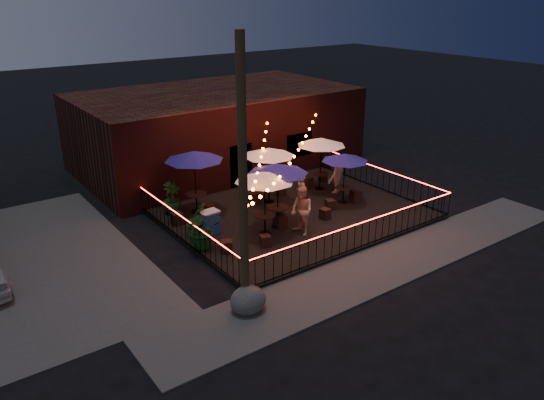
{
  "coord_description": "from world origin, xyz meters",
  "views": [
    {
      "loc": [
        -12.7,
        -14.06,
        8.93
      ],
      "look_at": [
        -1.22,
        1.83,
        1.08
      ],
      "focal_mm": 35.0,
      "sensor_mm": 36.0,
      "label": 1
    }
  ],
  "objects_px": {
    "cafe_table_1": "(194,157)",
    "boulder": "(248,300)",
    "cafe_table_2": "(278,170)",
    "utility_pole": "(243,183)",
    "cooler": "(210,222)",
    "cafe_table_5": "(321,142)",
    "cafe_table_0": "(265,177)",
    "cafe_table_3": "(269,153)",
    "cafe_table_4": "(345,158)"
  },
  "relations": [
    {
      "from": "utility_pole",
      "to": "cafe_table_1",
      "type": "relative_size",
      "value": 2.65
    },
    {
      "from": "cafe_table_4",
      "to": "cafe_table_5",
      "type": "xyz_separation_m",
      "value": [
        0.27,
        1.88,
        0.22
      ]
    },
    {
      "from": "cafe_table_1",
      "to": "cooler",
      "type": "distance_m",
      "value": 2.99
    },
    {
      "from": "cooler",
      "to": "boulder",
      "type": "bearing_deg",
      "value": -111.29
    },
    {
      "from": "cafe_table_4",
      "to": "cafe_table_5",
      "type": "distance_m",
      "value": 1.91
    },
    {
      "from": "cafe_table_5",
      "to": "cooler",
      "type": "relative_size",
      "value": 2.83
    },
    {
      "from": "cafe_table_2",
      "to": "boulder",
      "type": "distance_m",
      "value": 6.23
    },
    {
      "from": "cafe_table_3",
      "to": "cooler",
      "type": "relative_size",
      "value": 3.03
    },
    {
      "from": "cafe_table_3",
      "to": "boulder",
      "type": "height_order",
      "value": "cafe_table_3"
    },
    {
      "from": "cafe_table_5",
      "to": "cooler",
      "type": "bearing_deg",
      "value": -169.13
    },
    {
      "from": "cafe_table_1",
      "to": "boulder",
      "type": "distance_m",
      "value": 7.92
    },
    {
      "from": "cafe_table_3",
      "to": "boulder",
      "type": "relative_size",
      "value": 2.83
    },
    {
      "from": "cafe_table_3",
      "to": "cafe_table_4",
      "type": "distance_m",
      "value": 3.27
    },
    {
      "from": "cafe_table_0",
      "to": "cafe_table_2",
      "type": "xyz_separation_m",
      "value": [
        0.81,
        0.28,
        0.07
      ]
    },
    {
      "from": "utility_pole",
      "to": "boulder",
      "type": "bearing_deg",
      "value": -101.11
    },
    {
      "from": "cafe_table_3",
      "to": "cafe_table_5",
      "type": "relative_size",
      "value": 1.07
    },
    {
      "from": "cooler",
      "to": "cafe_table_4",
      "type": "bearing_deg",
      "value": -9.12
    },
    {
      "from": "cooler",
      "to": "boulder",
      "type": "relative_size",
      "value": 0.94
    },
    {
      "from": "utility_pole",
      "to": "cafe_table_3",
      "type": "distance_m",
      "value": 8.35
    },
    {
      "from": "cafe_table_4",
      "to": "boulder",
      "type": "distance_m",
      "value": 9.32
    },
    {
      "from": "cafe_table_5",
      "to": "cooler",
      "type": "xyz_separation_m",
      "value": [
        -6.62,
        -1.27,
        -1.78
      ]
    },
    {
      "from": "cafe_table_5",
      "to": "cafe_table_1",
      "type": "bearing_deg",
      "value": 171.45
    },
    {
      "from": "boulder",
      "to": "cafe_table_5",
      "type": "bearing_deg",
      "value": 37.7
    },
    {
      "from": "cafe_table_2",
      "to": "cafe_table_4",
      "type": "xyz_separation_m",
      "value": [
        3.82,
        0.35,
        -0.33
      ]
    },
    {
      "from": "utility_pole",
      "to": "cooler",
      "type": "bearing_deg",
      "value": 72.1
    },
    {
      "from": "cafe_table_2",
      "to": "cafe_table_0",
      "type": "bearing_deg",
      "value": -161.24
    },
    {
      "from": "cafe_table_2",
      "to": "cooler",
      "type": "relative_size",
      "value": 3.04
    },
    {
      "from": "cafe_table_4",
      "to": "cooler",
      "type": "relative_size",
      "value": 2.68
    },
    {
      "from": "cafe_table_0",
      "to": "boulder",
      "type": "bearing_deg",
      "value": -130.73
    },
    {
      "from": "utility_pole",
      "to": "cafe_table_4",
      "type": "distance_m",
      "value": 9.19
    },
    {
      "from": "cafe_table_1",
      "to": "cafe_table_3",
      "type": "height_order",
      "value": "cafe_table_1"
    },
    {
      "from": "utility_pole",
      "to": "cafe_table_3",
      "type": "height_order",
      "value": "utility_pole"
    },
    {
      "from": "cafe_table_1",
      "to": "cooler",
      "type": "xyz_separation_m",
      "value": [
        -0.6,
        -2.18,
        -1.97
      ]
    },
    {
      "from": "cafe_table_1",
      "to": "boulder",
      "type": "xyz_separation_m",
      "value": [
        -2.22,
        -7.27,
        -2.2
      ]
    },
    {
      "from": "utility_pole",
      "to": "cooler",
      "type": "relative_size",
      "value": 8.55
    },
    {
      "from": "cafe_table_1",
      "to": "cooler",
      "type": "relative_size",
      "value": 3.22
    },
    {
      "from": "cafe_table_3",
      "to": "cafe_table_2",
      "type": "bearing_deg",
      "value": -117.71
    },
    {
      "from": "cafe_table_4",
      "to": "boulder",
      "type": "bearing_deg",
      "value": -150.6
    },
    {
      "from": "cafe_table_0",
      "to": "cooler",
      "type": "distance_m",
      "value": 2.78
    },
    {
      "from": "cafe_table_2",
      "to": "cooler",
      "type": "xyz_separation_m",
      "value": [
        -2.52,
        0.95,
        -1.88
      ]
    },
    {
      "from": "utility_pole",
      "to": "boulder",
      "type": "height_order",
      "value": "utility_pole"
    },
    {
      "from": "utility_pole",
      "to": "cafe_table_3",
      "type": "bearing_deg",
      "value": 49.6
    },
    {
      "from": "cooler",
      "to": "boulder",
      "type": "distance_m",
      "value": 5.35
    },
    {
      "from": "cafe_table_2",
      "to": "boulder",
      "type": "xyz_separation_m",
      "value": [
        -4.14,
        -4.14,
        -2.12
      ]
    },
    {
      "from": "cafe_table_5",
      "to": "cafe_table_2",
      "type": "bearing_deg",
      "value": -151.5
    },
    {
      "from": "cafe_table_2",
      "to": "cafe_table_5",
      "type": "relative_size",
      "value": 1.07
    },
    {
      "from": "cooler",
      "to": "cafe_table_0",
      "type": "bearing_deg",
      "value": -39.33
    },
    {
      "from": "cafe_table_1",
      "to": "cafe_table_2",
      "type": "xyz_separation_m",
      "value": [
        1.93,
        -3.13,
        -0.08
      ]
    },
    {
      "from": "cafe_table_0",
      "to": "cooler",
      "type": "xyz_separation_m",
      "value": [
        -1.71,
        1.23,
        -1.81
      ]
    },
    {
      "from": "boulder",
      "to": "cafe_table_3",
      "type": "bearing_deg",
      "value": 50.29
    }
  ]
}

